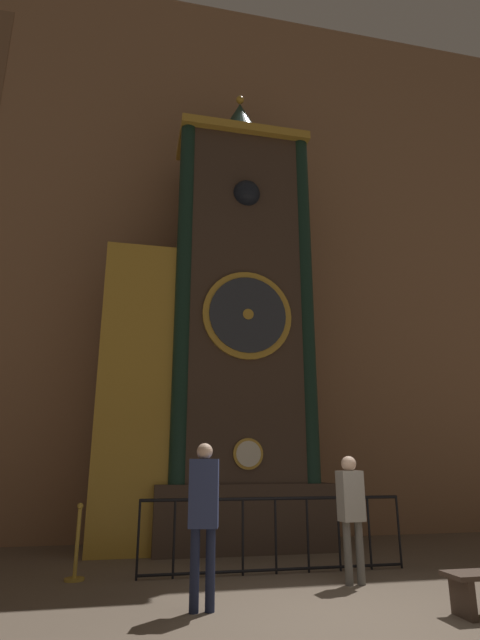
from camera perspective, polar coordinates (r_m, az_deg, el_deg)
name	(u,v)px	position (r m, az deg, el deg)	size (l,w,h in m)	color
ground_plane	(362,622)	(6.22, 13.77, -30.53)	(28.00, 28.00, 0.00)	brown
cathedral_back_wall	(235,237)	(13.22, -0.55, 9.48)	(24.00, 0.32, 14.64)	#936B4C
clock_tower	(221,333)	(10.78, -2.23, -1.53)	(4.64, 1.77, 10.53)	#423328
railing_fence	(276,531)	(8.33, 4.10, -22.90)	(4.18, 0.05, 1.10)	black
visitor_near	(204,507)	(6.26, -4.18, -20.59)	(0.38, 0.29, 1.83)	#1B213A
visitor_far	(351,505)	(7.72, 12.58, -19.96)	(0.37, 0.26, 1.70)	#58554F
stanchion_post	(76,555)	(8.25, -18.21, -24.13)	(0.28, 0.28, 1.04)	#B28E33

